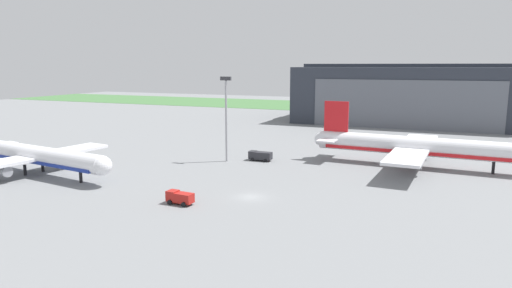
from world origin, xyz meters
TOP-DOWN VIEW (x-y plane):
  - ground_plane at (0.00, 0.00)m, footprint 440.00×440.00m
  - grass_field_strip at (0.00, 161.67)m, footprint 440.00×56.00m
  - maintenance_hangar at (14.82, 109.62)m, footprint 76.84×42.29m
  - airliner_near_left at (-43.15, -1.88)m, footprint 38.19×30.50m
  - airliner_far_right at (22.54, 32.75)m, footprint 43.94×36.55m
  - fuel_bowser at (-9.07, 25.93)m, footprint 5.00×2.46m
  - ops_van at (-8.28, -7.49)m, footprint 4.24×2.26m
  - apron_light_mast at (-15.54, 22.60)m, footprint 2.40×0.50m

SIDE VIEW (x-z plane):
  - ground_plane at x=0.00m, z-range 0.00..0.00m
  - grass_field_strip at x=0.00m, z-range 0.00..0.08m
  - ops_van at x=-8.28m, z-range 0.09..2.04m
  - fuel_bowser at x=-9.07m, z-range 0.12..2.15m
  - airliner_near_left at x=-43.15m, z-range -2.07..9.28m
  - airliner_far_right at x=22.54m, z-range -2.27..10.51m
  - maintenance_hangar at x=14.82m, z-range -0.46..20.51m
  - apron_light_mast at x=-15.54m, z-range 1.62..19.70m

